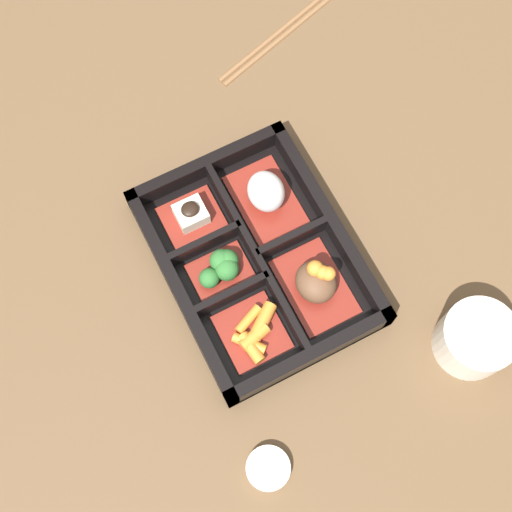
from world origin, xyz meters
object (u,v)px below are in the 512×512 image
(tea_cup, at_px, (475,339))
(sauce_dish, at_px, (268,468))
(chopsticks, at_px, (280,34))
(bowl_rice, at_px, (266,194))

(tea_cup, height_order, sauce_dish, tea_cup)
(chopsticks, relative_size, sauce_dish, 4.35)
(bowl_rice, height_order, sauce_dish, bowl_rice)
(bowl_rice, distance_m, tea_cup, 0.29)
(bowl_rice, relative_size, chopsticks, 0.49)
(chopsticks, height_order, sauce_dish, sauce_dish)
(tea_cup, bearing_deg, chopsticks, 179.16)
(sauce_dish, bearing_deg, tea_cup, 93.44)
(chopsticks, bearing_deg, sauce_dish, -29.26)
(bowl_rice, relative_size, tea_cup, 1.23)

